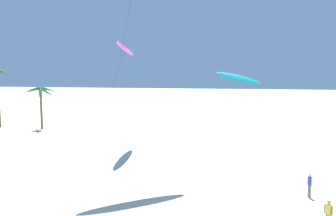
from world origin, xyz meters
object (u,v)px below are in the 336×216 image
palm_tree_2 (41,93)px  flying_kite_1 (126,49)px  person_foreground_walker (328,212)px  person_mid_field (310,184)px  flying_kite_6 (238,78)px

palm_tree_2 → flying_kite_1: 20.57m
person_foreground_walker → person_mid_field: size_ratio=0.94×
palm_tree_2 → person_foreground_walker: size_ratio=3.97×
flying_kite_1 → flying_kite_6: (13.85, 27.09, -3.99)m
person_foreground_walker → palm_tree_2: bearing=140.5°
flying_kite_6 → person_mid_field: 39.77m
palm_tree_2 → flying_kite_1: size_ratio=0.54×
palm_tree_2 → person_mid_field: 40.72m
palm_tree_2 → flying_kite_1: (16.51, -10.74, 5.96)m
person_foreground_walker → person_mid_field: (0.14, 4.66, 0.07)m
flying_kite_1 → person_mid_field: bearing=-35.4°
palm_tree_2 → person_foreground_walker: palm_tree_2 is taller
flying_kite_1 → person_foreground_walker: size_ratio=7.43×
person_foreground_walker → person_mid_field: person_mid_field is taller
palm_tree_2 → flying_kite_6: (30.36, 16.36, 1.97)m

